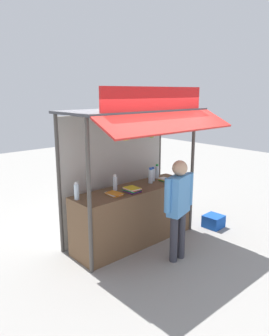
# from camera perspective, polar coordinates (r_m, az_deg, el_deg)

# --- Properties ---
(ground_plane) EXTENTS (20.00, 20.00, 0.00)m
(ground_plane) POSITION_cam_1_polar(r_m,az_deg,el_deg) (5.90, 0.00, -12.77)
(ground_plane) COLOR gray
(stall_counter) EXTENTS (2.28, 0.66, 0.99)m
(stall_counter) POSITION_cam_1_polar(r_m,az_deg,el_deg) (5.70, 0.00, -8.29)
(stall_counter) COLOR brown
(stall_counter) RESTS_ON ground
(stall_structure) EXTENTS (2.48, 1.58, 2.67)m
(stall_structure) POSITION_cam_1_polar(r_m,az_deg,el_deg) (5.50, -1.04, 3.14)
(stall_structure) COLOR #4C4742
(stall_structure) RESTS_ON ground
(water_bottle_far_right) EXTENTS (0.08, 0.08, 0.28)m
(water_bottle_far_right) POSITION_cam_1_polar(r_m,az_deg,el_deg) (5.00, -10.18, -4.08)
(water_bottle_far_right) COLOR silver
(water_bottle_far_right) RESTS_ON stall_counter
(water_bottle_mid_left) EXTENTS (0.07, 0.07, 0.27)m
(water_bottle_mid_left) POSITION_cam_1_polar(r_m,az_deg,el_deg) (5.39, -3.44, -2.64)
(water_bottle_mid_left) COLOR silver
(water_bottle_mid_left) RESTS_ON stall_counter
(water_bottle_center) EXTENTS (0.08, 0.08, 0.29)m
(water_bottle_center) POSITION_cam_1_polar(r_m,az_deg,el_deg) (5.79, 2.85, -1.40)
(water_bottle_center) COLOR silver
(water_bottle_center) RESTS_ON stall_counter
(water_bottle_back_left) EXTENTS (0.08, 0.08, 0.27)m
(water_bottle_back_left) POSITION_cam_1_polar(r_m,az_deg,el_deg) (6.13, 3.97, -0.65)
(water_bottle_back_left) COLOR silver
(water_bottle_back_left) RESTS_ON stall_counter
(water_bottle_far_left) EXTENTS (0.07, 0.07, 0.26)m
(water_bottle_far_left) POSITION_cam_1_polar(r_m,az_deg,el_deg) (5.94, 3.27, -1.14)
(water_bottle_far_left) COLOR silver
(water_bottle_far_left) RESTS_ON stall_counter
(magazine_stack_rear_center) EXTENTS (0.24, 0.27, 0.08)m
(magazine_stack_rear_center) POSITION_cam_1_polar(r_m,az_deg,el_deg) (5.30, -0.43, -3.86)
(magazine_stack_rear_center) COLOR black
(magazine_stack_rear_center) RESTS_ON stall_counter
(magazine_stack_front_right) EXTENTS (0.22, 0.29, 0.04)m
(magazine_stack_front_right) POSITION_cam_1_polar(r_m,az_deg,el_deg) (5.18, -3.62, -4.56)
(magazine_stack_front_right) COLOR orange
(magazine_stack_front_right) RESTS_ON stall_counter
(magazine_stack_back_right) EXTENTS (0.20, 0.33, 0.05)m
(magazine_stack_back_right) POSITION_cam_1_polar(r_m,az_deg,el_deg) (5.96, 5.77, -2.13)
(magazine_stack_back_right) COLOR green
(magazine_stack_back_right) RESTS_ON stall_counter
(banana_bunch_inner_left) EXTENTS (0.09, 0.09, 0.23)m
(banana_bunch_inner_left) POSITION_cam_1_polar(r_m,az_deg,el_deg) (5.49, 8.02, 7.24)
(banana_bunch_inner_left) COLOR #332D23
(banana_bunch_inner_right) EXTENTS (0.10, 0.10, 0.29)m
(banana_bunch_inner_right) POSITION_cam_1_polar(r_m,az_deg,el_deg) (5.01, 3.02, 6.19)
(banana_bunch_inner_right) COLOR #332D23
(banana_bunch_rightmost) EXTENTS (0.11, 0.11, 0.28)m
(banana_bunch_rightmost) POSITION_cam_1_polar(r_m,az_deg,el_deg) (4.65, -1.57, 5.92)
(banana_bunch_rightmost) COLOR #332D23
(banana_bunch_leftmost) EXTENTS (0.09, 0.10, 0.26)m
(banana_bunch_leftmost) POSITION_cam_1_polar(r_m,az_deg,el_deg) (5.28, 6.00, 6.85)
(banana_bunch_leftmost) COLOR #332D23
(vendor_person) EXTENTS (0.61, 0.31, 1.61)m
(vendor_person) POSITION_cam_1_polar(r_m,az_deg,el_deg) (4.99, 7.81, -5.87)
(vendor_person) COLOR #383842
(vendor_person) RESTS_ON ground
(plastic_crate) EXTENTS (0.35, 0.35, 0.24)m
(plastic_crate) POSITION_cam_1_polar(r_m,az_deg,el_deg) (6.60, 13.76, -9.10)
(plastic_crate) COLOR #194CB2
(plastic_crate) RESTS_ON ground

